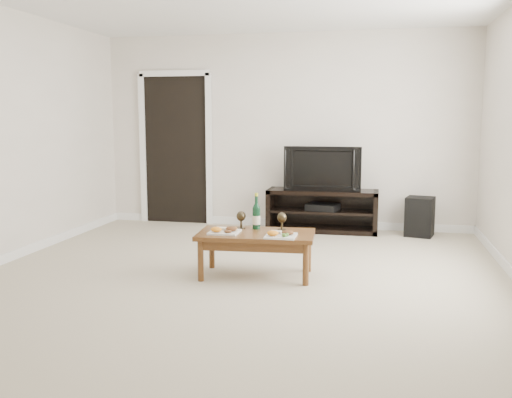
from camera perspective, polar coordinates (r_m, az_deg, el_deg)
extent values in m
plane|color=#BCAF97|center=(5.27, -1.96, -8.25)|extent=(5.50, 5.50, 0.00)
cube|color=silver|center=(7.77, 2.93, 6.77)|extent=(5.00, 0.04, 2.60)
cube|color=black|center=(8.14, -8.01, 4.83)|extent=(0.90, 0.02, 2.05)
cube|color=black|center=(7.53, 6.64, -1.16)|extent=(1.43, 0.45, 0.55)
imported|color=black|center=(7.46, 6.71, 3.09)|extent=(0.99, 0.13, 0.57)
cube|color=black|center=(7.51, 6.69, -0.80)|extent=(0.45, 0.38, 0.08)
cube|color=black|center=(7.48, 16.05, -1.70)|extent=(0.40, 0.40, 0.49)
cube|color=brown|center=(5.39, 0.02, -5.56)|extent=(1.12, 0.66, 0.42)
cube|color=white|center=(5.32, -3.16, -3.05)|extent=(0.27, 0.27, 0.07)
cube|color=white|center=(5.15, 2.51, -3.43)|extent=(0.27, 0.27, 0.07)
cylinder|color=#0E331D|center=(5.48, 0.04, -1.21)|extent=(0.07, 0.07, 0.35)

